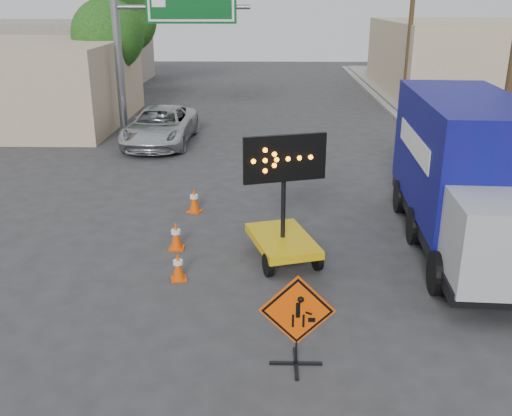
{
  "coord_description": "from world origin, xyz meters",
  "views": [
    {
      "loc": [
        0.33,
        -8.52,
        5.98
      ],
      "look_at": [
        0.06,
        3.83,
        1.42
      ],
      "focal_mm": 40.0,
      "sensor_mm": 36.0,
      "label": 1
    }
  ],
  "objects_px": {
    "pickup_truck": "(160,126)",
    "box_truck": "(465,183)",
    "construction_sign": "(297,319)",
    "arrow_board": "(283,233)"
  },
  "relations": [
    {
      "from": "arrow_board",
      "to": "box_truck",
      "type": "relative_size",
      "value": 0.39
    },
    {
      "from": "arrow_board",
      "to": "pickup_truck",
      "type": "xyz_separation_m",
      "value": [
        -5.02,
        11.57,
        0.09
      ]
    },
    {
      "from": "construction_sign",
      "to": "box_truck",
      "type": "height_order",
      "value": "box_truck"
    },
    {
      "from": "pickup_truck",
      "to": "box_truck",
      "type": "bearing_deg",
      "value": -46.31
    },
    {
      "from": "arrow_board",
      "to": "box_truck",
      "type": "height_order",
      "value": "box_truck"
    },
    {
      "from": "construction_sign",
      "to": "pickup_truck",
      "type": "distance_m",
      "value": 16.65
    },
    {
      "from": "box_truck",
      "to": "construction_sign",
      "type": "bearing_deg",
      "value": -126.76
    },
    {
      "from": "pickup_truck",
      "to": "box_truck",
      "type": "height_order",
      "value": "box_truck"
    },
    {
      "from": "construction_sign",
      "to": "pickup_truck",
      "type": "height_order",
      "value": "construction_sign"
    },
    {
      "from": "pickup_truck",
      "to": "arrow_board",
      "type": "bearing_deg",
      "value": -64.76
    }
  ]
}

